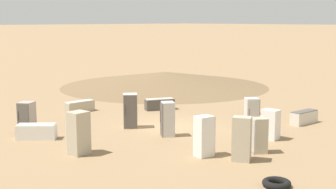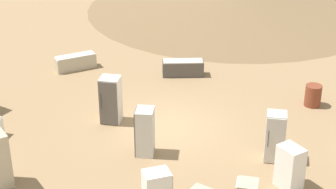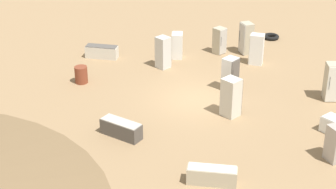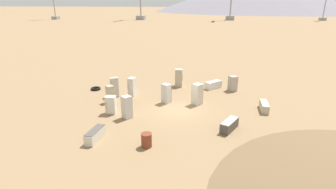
{
  "view_description": "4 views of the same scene",
  "coord_description": "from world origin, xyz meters",
  "px_view_note": "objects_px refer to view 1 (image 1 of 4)",
  "views": [
    {
      "loc": [
        16.68,
        17.89,
        5.67
      ],
      "look_at": [
        1.14,
        1.02,
        2.0
      ],
      "focal_mm": 50.0,
      "sensor_mm": 36.0,
      "label": 1
    },
    {
      "loc": [
        8.03,
        16.6,
        10.29
      ],
      "look_at": [
        0.4,
        0.95,
        1.86
      ],
      "focal_mm": 60.0,
      "sensor_mm": 36.0,
      "label": 2
    },
    {
      "loc": [
        2.59,
        -24.14,
        12.13
      ],
      "look_at": [
        -1.2,
        -1.3,
        0.79
      ],
      "focal_mm": 60.0,
      "sensor_mm": 36.0,
      "label": 3
    },
    {
      "loc": [
        -19.62,
        -3.22,
        8.36
      ],
      "look_at": [
        0.75,
        1.05,
        1.02
      ],
      "focal_mm": 28.0,
      "sensor_mm": 36.0,
      "label": 4
    }
  ],
  "objects_px": {
    "discarded_fridge_2": "(80,106)",
    "discarded_fridge_4": "(304,117)",
    "discarded_fridge_9": "(130,111)",
    "discarded_fridge_12": "(27,116)",
    "discarded_fridge_0": "(168,119)",
    "rusty_barrel": "(255,107)",
    "discarded_fridge_5": "(204,136)",
    "discarded_fridge_8": "(252,115)",
    "discarded_fridge_10": "(260,135)",
    "discarded_fridge_1": "(78,133)",
    "discarded_fridge_6": "(160,104)",
    "discarded_fridge_7": "(271,124)",
    "discarded_fridge_3": "(242,139)",
    "scrap_tire": "(277,183)",
    "discarded_fridge_11": "(36,132)"
  },
  "relations": [
    {
      "from": "discarded_fridge_7",
      "to": "scrap_tire",
      "type": "distance_m",
      "value": 6.63
    },
    {
      "from": "discarded_fridge_1",
      "to": "discarded_fridge_12",
      "type": "relative_size",
      "value": 1.23
    },
    {
      "from": "discarded_fridge_8",
      "to": "discarded_fridge_9",
      "type": "height_order",
      "value": "discarded_fridge_9"
    },
    {
      "from": "discarded_fridge_2",
      "to": "discarded_fridge_3",
      "type": "distance_m",
      "value": 13.28
    },
    {
      "from": "discarded_fridge_1",
      "to": "discarded_fridge_12",
      "type": "height_order",
      "value": "discarded_fridge_1"
    },
    {
      "from": "discarded_fridge_1",
      "to": "discarded_fridge_3",
      "type": "xyz_separation_m",
      "value": [
        -4.34,
        5.32,
        -0.01
      ]
    },
    {
      "from": "discarded_fridge_8",
      "to": "scrap_tire",
      "type": "distance_m",
      "value": 8.04
    },
    {
      "from": "discarded_fridge_2",
      "to": "discarded_fridge_4",
      "type": "relative_size",
      "value": 1.01
    },
    {
      "from": "discarded_fridge_5",
      "to": "discarded_fridge_11",
      "type": "relative_size",
      "value": 0.92
    },
    {
      "from": "discarded_fridge_5",
      "to": "discarded_fridge_9",
      "type": "height_order",
      "value": "discarded_fridge_9"
    },
    {
      "from": "discarded_fridge_0",
      "to": "discarded_fridge_12",
      "type": "xyz_separation_m",
      "value": [
        4.57,
        -5.76,
        -0.1
      ]
    },
    {
      "from": "discarded_fridge_3",
      "to": "discarded_fridge_11",
      "type": "distance_m",
      "value": 9.98
    },
    {
      "from": "discarded_fridge_8",
      "to": "discarded_fridge_10",
      "type": "bearing_deg",
      "value": 78.38
    },
    {
      "from": "discarded_fridge_0",
      "to": "rusty_barrel",
      "type": "height_order",
      "value": "discarded_fridge_0"
    },
    {
      "from": "discarded_fridge_3",
      "to": "discarded_fridge_10",
      "type": "relative_size",
      "value": 1.2
    },
    {
      "from": "discarded_fridge_2",
      "to": "discarded_fridge_4",
      "type": "height_order",
      "value": "discarded_fridge_4"
    },
    {
      "from": "discarded_fridge_6",
      "to": "discarded_fridge_12",
      "type": "distance_m",
      "value": 8.84
    },
    {
      "from": "discarded_fridge_6",
      "to": "discarded_fridge_12",
      "type": "height_order",
      "value": "discarded_fridge_12"
    },
    {
      "from": "discarded_fridge_7",
      "to": "discarded_fridge_8",
      "type": "bearing_deg",
      "value": 154.53
    },
    {
      "from": "discarded_fridge_10",
      "to": "scrap_tire",
      "type": "height_order",
      "value": "discarded_fridge_10"
    },
    {
      "from": "discarded_fridge_7",
      "to": "discarded_fridge_8",
      "type": "height_order",
      "value": "discarded_fridge_8"
    },
    {
      "from": "discarded_fridge_2",
      "to": "discarded_fridge_9",
      "type": "height_order",
      "value": "discarded_fridge_9"
    },
    {
      "from": "rusty_barrel",
      "to": "discarded_fridge_12",
      "type": "bearing_deg",
      "value": -23.86
    },
    {
      "from": "discarded_fridge_6",
      "to": "discarded_fridge_2",
      "type": "bearing_deg",
      "value": 79.71
    },
    {
      "from": "discarded_fridge_11",
      "to": "discarded_fridge_12",
      "type": "xyz_separation_m",
      "value": [
        -0.45,
        -1.91,
        0.39
      ]
    },
    {
      "from": "discarded_fridge_4",
      "to": "discarded_fridge_6",
      "type": "xyz_separation_m",
      "value": [
        3.19,
        -8.42,
        0.0
      ]
    },
    {
      "from": "discarded_fridge_6",
      "to": "discarded_fridge_9",
      "type": "height_order",
      "value": "discarded_fridge_9"
    },
    {
      "from": "discarded_fridge_2",
      "to": "discarded_fridge_7",
      "type": "bearing_deg",
      "value": -166.06
    },
    {
      "from": "discarded_fridge_7",
      "to": "rusty_barrel",
      "type": "relative_size",
      "value": 1.64
    },
    {
      "from": "discarded_fridge_9",
      "to": "discarded_fridge_4",
      "type": "bearing_deg",
      "value": -179.97
    },
    {
      "from": "discarded_fridge_1",
      "to": "discarded_fridge_9",
      "type": "relative_size",
      "value": 1.02
    },
    {
      "from": "discarded_fridge_3",
      "to": "discarded_fridge_12",
      "type": "relative_size",
      "value": 1.22
    },
    {
      "from": "discarded_fridge_6",
      "to": "discarded_fridge_11",
      "type": "xyz_separation_m",
      "value": [
        9.27,
        1.51,
        0.0
      ]
    },
    {
      "from": "discarded_fridge_6",
      "to": "discarded_fridge_10",
      "type": "xyz_separation_m",
      "value": [
        3.32,
        10.2,
        0.41
      ]
    },
    {
      "from": "discarded_fridge_10",
      "to": "discarded_fridge_12",
      "type": "bearing_deg",
      "value": 65.36
    },
    {
      "from": "discarded_fridge_6",
      "to": "discarded_fridge_11",
      "type": "height_order",
      "value": "discarded_fridge_11"
    },
    {
      "from": "discarded_fridge_8",
      "to": "discarded_fridge_11",
      "type": "distance_m",
      "value": 10.71
    },
    {
      "from": "discarded_fridge_4",
      "to": "discarded_fridge_10",
      "type": "relative_size",
      "value": 1.21
    },
    {
      "from": "discarded_fridge_2",
      "to": "discarded_fridge_9",
      "type": "xyz_separation_m",
      "value": [
        0.33,
        5.5,
        0.57
      ]
    },
    {
      "from": "discarded_fridge_2",
      "to": "discarded_fridge_12",
      "type": "height_order",
      "value": "discarded_fridge_12"
    },
    {
      "from": "discarded_fridge_0",
      "to": "discarded_fridge_5",
      "type": "distance_m",
      "value": 3.77
    },
    {
      "from": "discarded_fridge_9",
      "to": "discarded_fridge_12",
      "type": "relative_size",
      "value": 1.21
    },
    {
      "from": "discarded_fridge_10",
      "to": "rusty_barrel",
      "type": "height_order",
      "value": "discarded_fridge_10"
    },
    {
      "from": "discarded_fridge_1",
      "to": "discarded_fridge_8",
      "type": "relative_size",
      "value": 1.06
    },
    {
      "from": "discarded_fridge_2",
      "to": "discarded_fridge_7",
      "type": "height_order",
      "value": "discarded_fridge_7"
    },
    {
      "from": "discarded_fridge_8",
      "to": "discarded_fridge_12",
      "type": "xyz_separation_m",
      "value": [
        8.33,
        -8.01,
        -0.13
      ]
    },
    {
      "from": "discarded_fridge_8",
      "to": "discarded_fridge_12",
      "type": "bearing_deg",
      "value": -7.88
    },
    {
      "from": "discarded_fridge_3",
      "to": "discarded_fridge_5",
      "type": "relative_size",
      "value": 1.06
    },
    {
      "from": "discarded_fridge_3",
      "to": "discarded_fridge_8",
      "type": "distance_m",
      "value": 5.17
    },
    {
      "from": "discarded_fridge_4",
      "to": "discarded_fridge_8",
      "type": "relative_size",
      "value": 1.05
    }
  ]
}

